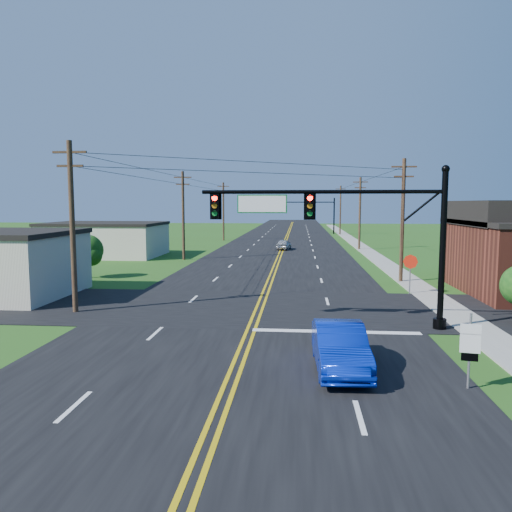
# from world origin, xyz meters

# --- Properties ---
(ground) EXTENTS (260.00, 260.00, 0.00)m
(ground) POSITION_xyz_m (0.00, 0.00, 0.00)
(ground) COLOR #274F16
(ground) RESTS_ON ground
(road_main) EXTENTS (16.00, 220.00, 0.04)m
(road_main) POSITION_xyz_m (0.00, 50.00, 0.02)
(road_main) COLOR black
(road_main) RESTS_ON ground
(road_cross) EXTENTS (70.00, 10.00, 0.04)m
(road_cross) POSITION_xyz_m (0.00, 12.00, 0.02)
(road_cross) COLOR black
(road_cross) RESTS_ON ground
(sidewalk) EXTENTS (2.00, 160.00, 0.08)m
(sidewalk) POSITION_xyz_m (10.50, 40.00, 0.04)
(sidewalk) COLOR gray
(sidewalk) RESTS_ON ground
(signal_mast_main) EXTENTS (11.30, 0.60, 7.48)m
(signal_mast_main) POSITION_xyz_m (4.34, 8.00, 4.75)
(signal_mast_main) COLOR black
(signal_mast_main) RESTS_ON ground
(signal_mast_far) EXTENTS (10.98, 0.60, 7.48)m
(signal_mast_far) POSITION_xyz_m (4.44, 80.00, 4.55)
(signal_mast_far) COLOR black
(signal_mast_far) RESTS_ON ground
(cream_bldg_far) EXTENTS (12.20, 9.20, 3.70)m
(cream_bldg_far) POSITION_xyz_m (-19.00, 38.00, 1.86)
(cream_bldg_far) COLOR beige
(cream_bldg_far) RESTS_ON ground
(utility_pole_left_a) EXTENTS (1.80, 0.28, 9.00)m
(utility_pole_left_a) POSITION_xyz_m (-9.50, 10.00, 4.72)
(utility_pole_left_a) COLOR #362018
(utility_pole_left_a) RESTS_ON ground
(utility_pole_left_b) EXTENTS (1.80, 0.28, 9.00)m
(utility_pole_left_b) POSITION_xyz_m (-9.50, 35.00, 4.72)
(utility_pole_left_b) COLOR #362018
(utility_pole_left_b) RESTS_ON ground
(utility_pole_left_c) EXTENTS (1.80, 0.28, 9.00)m
(utility_pole_left_c) POSITION_xyz_m (-9.50, 62.00, 4.72)
(utility_pole_left_c) COLOR #362018
(utility_pole_left_c) RESTS_ON ground
(utility_pole_right_a) EXTENTS (1.80, 0.28, 9.00)m
(utility_pole_right_a) POSITION_xyz_m (9.80, 22.00, 4.72)
(utility_pole_right_a) COLOR #362018
(utility_pole_right_a) RESTS_ON ground
(utility_pole_right_b) EXTENTS (1.80, 0.28, 9.00)m
(utility_pole_right_b) POSITION_xyz_m (9.80, 48.00, 4.72)
(utility_pole_right_b) COLOR #362018
(utility_pole_right_b) RESTS_ON ground
(utility_pole_right_c) EXTENTS (1.80, 0.28, 9.00)m
(utility_pole_right_c) POSITION_xyz_m (9.80, 78.00, 4.72)
(utility_pole_right_c) COLOR #362018
(utility_pole_right_c) RESTS_ON ground
(tree_right_back) EXTENTS (3.00, 3.00, 4.10)m
(tree_right_back) POSITION_xyz_m (16.00, 26.00, 2.60)
(tree_right_back) COLOR #362018
(tree_right_back) RESTS_ON ground
(tree_left) EXTENTS (2.40, 2.40, 3.37)m
(tree_left) POSITION_xyz_m (-14.00, 22.00, 2.16)
(tree_left) COLOR #362018
(tree_left) RESTS_ON ground
(blue_car) EXTENTS (1.87, 4.87, 1.58)m
(blue_car) POSITION_xyz_m (3.77, 1.89, 0.79)
(blue_car) COLOR #0823B0
(blue_car) RESTS_ON ground
(distant_car) EXTENTS (1.99, 3.88, 1.26)m
(distant_car) POSITION_xyz_m (0.40, 46.96, 0.63)
(distant_car) COLOR #B1B2B6
(distant_car) RESTS_ON ground
(route_sign) EXTENTS (0.60, 0.15, 2.42)m
(route_sign) POSITION_xyz_m (7.61, 0.39, 1.41)
(route_sign) COLOR slate
(route_sign) RESTS_ON ground
(stop_sign) EXTENTS (0.89, 0.29, 2.55)m
(stop_sign) POSITION_xyz_m (9.36, 16.98, 1.84)
(stop_sign) COLOR slate
(stop_sign) RESTS_ON ground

